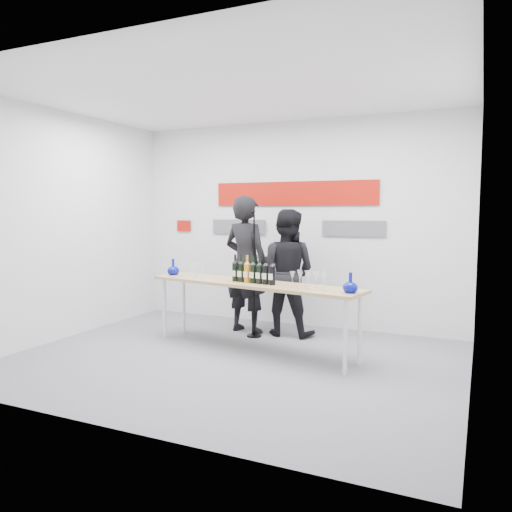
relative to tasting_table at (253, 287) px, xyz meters
The scene contains 12 objects.
ground 0.89m from the tasting_table, 96.10° to the right, with size 5.00×5.00×0.00m, color slate.
back_wall 1.72m from the tasting_table, 91.73° to the left, with size 5.00×0.04×3.00m, color silver.
signage 1.85m from the tasting_table, 93.85° to the left, with size 3.38×0.02×0.79m.
tasting_table is the anchor object (origin of this frame).
wine_bottles 0.24m from the tasting_table, 57.25° to the right, with size 0.62×0.18×0.33m.
decanter_left 1.30m from the tasting_table, behind, with size 0.16×0.16×0.21m, color #070F8D, non-canonical shape.
decanter_right 1.30m from the tasting_table, 11.79° to the right, with size 0.16×0.16×0.21m, color #070F8D, non-canonical shape.
glasses_left 0.98m from the tasting_table, 169.69° to the left, with size 0.29×0.26×0.18m.
glasses_right 0.80m from the tasting_table, 10.96° to the right, with size 0.46×0.29×0.18m.
presenter_left 0.96m from the tasting_table, 120.29° to the left, with size 0.70×0.46×1.91m, color black.
presenter_right 0.91m from the tasting_table, 84.46° to the left, with size 0.84×0.65×1.72m, color black.
mic_stand 0.71m from the tasting_table, 113.19° to the left, with size 0.20×0.20×1.71m.
Camera 1 is at (2.55, -4.96, 1.71)m, focal length 35.00 mm.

